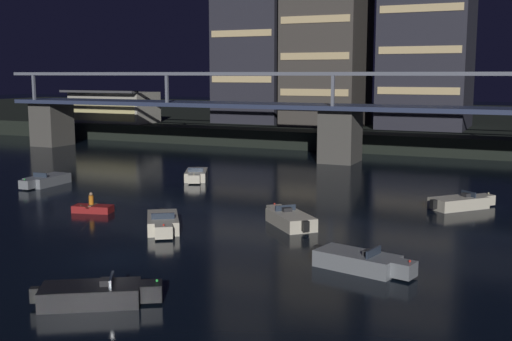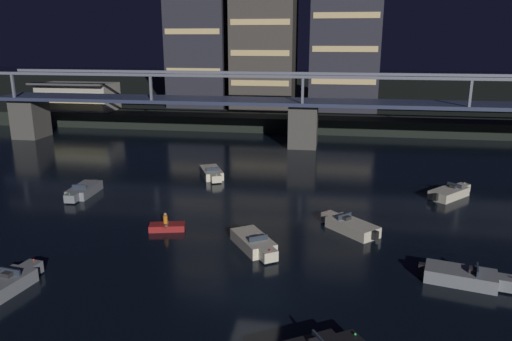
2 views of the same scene
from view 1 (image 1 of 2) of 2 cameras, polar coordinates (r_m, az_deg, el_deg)
name	(u,v)px [view 1 (image 1 of 2)]	position (r m, az deg, el deg)	size (l,w,h in m)	color
ground_plane	(115,259)	(33.03, -12.51, -7.71)	(400.00, 400.00, 0.00)	black
far_riverbank	(421,121)	(114.00, 14.53, 4.31)	(240.00, 80.00, 2.20)	black
river_bridge	(341,120)	(67.05, 7.59, 4.50)	(83.29, 6.40, 9.38)	#4C4944
tower_west_low	(256,12)	(94.24, 0.00, 14.01)	(9.92, 10.19, 31.88)	#282833
tower_west_tall	(327,39)	(88.08, 6.42, 11.66)	(10.05, 10.78, 23.69)	#423D38
tower_central	(428,31)	(86.79, 15.18, 11.99)	(10.82, 11.94, 25.28)	#282833
waterfront_pavilion	(114,107)	(95.01, -12.60, 5.58)	(12.40, 7.40, 4.70)	#B2AD9E
speedboat_near_left	(196,175)	(55.93, -5.38, -0.41)	(3.31, 4.98, 1.16)	beige
speedboat_near_center	(289,219)	(39.03, 3.01, -4.35)	(4.36, 4.41, 1.16)	beige
speedboat_near_right	(163,223)	(38.31, -8.34, -4.68)	(3.82, 4.78, 1.16)	beige
speedboat_mid_left	(46,181)	(55.67, -18.33, -0.86)	(1.94, 5.21, 1.16)	gray
speedboat_mid_right	(461,202)	(46.11, 17.90, -2.74)	(4.25, 4.51, 1.16)	beige
speedboat_far_left	(361,262)	(30.74, 9.41, -8.05)	(5.20, 2.66, 1.16)	gray
speedboat_far_center	(96,294)	(26.84, -14.14, -10.70)	(4.82, 3.72, 1.16)	black
dinghy_with_paddler	(93,208)	(44.04, -14.42, -3.30)	(2.79, 2.61, 1.36)	maroon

